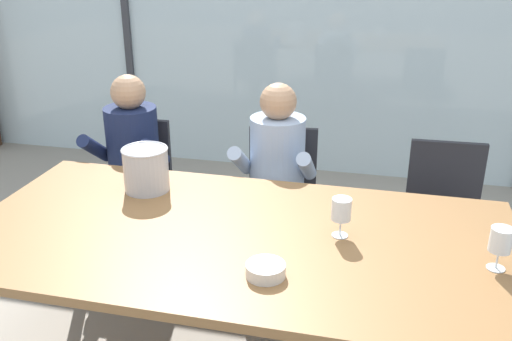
# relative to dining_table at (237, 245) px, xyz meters

# --- Properties ---
(ground) EXTENTS (14.00, 14.00, 0.00)m
(ground) POSITION_rel_dining_table_xyz_m (0.00, 1.00, -0.69)
(ground) COLOR #9E9384
(window_glass_panel) EXTENTS (7.58, 0.03, 2.60)m
(window_glass_panel) POSITION_rel_dining_table_xyz_m (0.00, 2.63, 0.61)
(window_glass_panel) COLOR silver
(window_glass_panel) RESTS_ON ground
(window_mullion_left) EXTENTS (0.06, 0.06, 2.60)m
(window_mullion_left) POSITION_rel_dining_table_xyz_m (-1.71, 2.61, 0.61)
(window_mullion_left) COLOR #38383D
(window_mullion_left) RESTS_ON ground
(hillside_vineyard) EXTENTS (13.58, 2.40, 1.89)m
(hillside_vineyard) POSITION_rel_dining_table_xyz_m (0.00, 5.64, 0.26)
(hillside_vineyard) COLOR #386633
(hillside_vineyard) RESTS_ON ground
(dining_table) EXTENTS (2.38, 1.19, 0.75)m
(dining_table) POSITION_rel_dining_table_xyz_m (0.00, 0.00, 0.00)
(dining_table) COLOR olive
(dining_table) RESTS_ON ground
(chair_near_curtain) EXTENTS (0.46, 0.46, 0.86)m
(chair_near_curtain) POSITION_rel_dining_table_xyz_m (-0.95, 0.99, -0.19)
(chair_near_curtain) COLOR #232328
(chair_near_curtain) RESTS_ON ground
(chair_left_of_center) EXTENTS (0.48, 0.48, 0.86)m
(chair_left_of_center) POSITION_rel_dining_table_xyz_m (-0.00, 1.03, -0.19)
(chair_left_of_center) COLOR #232328
(chair_left_of_center) RESTS_ON ground
(chair_center) EXTENTS (0.45, 0.45, 0.86)m
(chair_center) POSITION_rel_dining_table_xyz_m (0.95, 0.99, -0.19)
(chair_center) COLOR #232328
(chair_center) RESTS_ON ground
(person_navy_polo) EXTENTS (0.47, 0.62, 1.18)m
(person_navy_polo) POSITION_rel_dining_table_xyz_m (-0.92, 0.87, -0.02)
(person_navy_polo) COLOR #192347
(person_navy_polo) RESTS_ON ground
(person_pale_blue_shirt) EXTENTS (0.46, 0.61, 1.18)m
(person_pale_blue_shirt) POSITION_rel_dining_table_xyz_m (-0.01, 0.87, -0.02)
(person_pale_blue_shirt) COLOR #9EB2D1
(person_pale_blue_shirt) RESTS_ON ground
(ice_bucket_primary) EXTENTS (0.23, 0.23, 0.22)m
(ice_bucket_primary) POSITION_rel_dining_table_xyz_m (-0.56, 0.33, 0.18)
(ice_bucket_primary) COLOR #B7B7BC
(ice_bucket_primary) RESTS_ON dining_table
(tasting_bowl) EXTENTS (0.15, 0.15, 0.05)m
(tasting_bowl) POSITION_rel_dining_table_xyz_m (0.19, -0.30, 0.09)
(tasting_bowl) COLOR silver
(tasting_bowl) RESTS_ON dining_table
(wine_glass_by_left_taster) EXTENTS (0.08, 0.08, 0.17)m
(wine_glass_by_left_taster) POSITION_rel_dining_table_xyz_m (0.43, 0.08, 0.18)
(wine_glass_by_left_taster) COLOR silver
(wine_glass_by_left_taster) RESTS_ON dining_table
(wine_glass_near_bucket) EXTENTS (0.08, 0.08, 0.17)m
(wine_glass_near_bucket) POSITION_rel_dining_table_xyz_m (1.04, -0.04, 0.18)
(wine_glass_near_bucket) COLOR silver
(wine_glass_near_bucket) RESTS_ON dining_table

